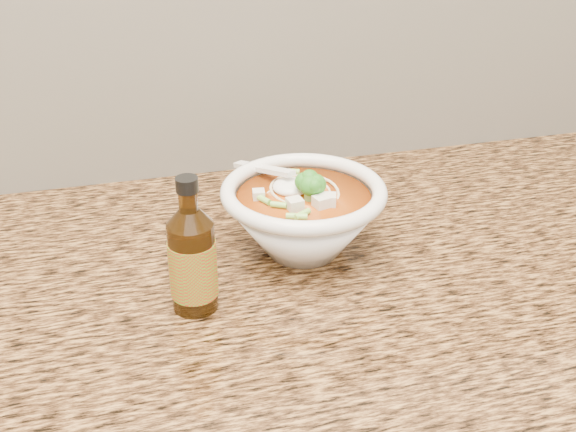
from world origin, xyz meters
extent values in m
cube|color=beige|center=(0.00, 1.99, 1.15)|extent=(4.00, 0.02, 0.50)
cube|color=#A1703B|center=(0.00, 1.68, 0.88)|extent=(4.00, 0.68, 0.04)
cylinder|color=white|center=(0.21, 1.71, 0.90)|extent=(0.09, 0.09, 0.01)
torus|color=white|center=(0.21, 1.71, 0.99)|extent=(0.21, 0.21, 0.02)
torus|color=beige|center=(0.19, 1.71, 0.98)|extent=(0.09, 0.09, 0.00)
torus|color=beige|center=(0.21, 1.72, 0.98)|extent=(0.06, 0.06, 0.00)
torus|color=beige|center=(0.23, 1.70, 0.97)|extent=(0.09, 0.09, 0.00)
torus|color=beige|center=(0.21, 1.71, 0.97)|extent=(0.06, 0.06, 0.00)
torus|color=beige|center=(0.21, 1.70, 0.97)|extent=(0.12, 0.12, 0.00)
torus|color=beige|center=(0.20, 1.70, 0.97)|extent=(0.12, 0.12, 0.00)
torus|color=beige|center=(0.21, 1.70, 0.97)|extent=(0.10, 0.10, 0.00)
torus|color=beige|center=(0.22, 1.72, 0.97)|extent=(0.08, 0.08, 0.00)
torus|color=beige|center=(0.21, 1.72, 0.96)|extent=(0.13, 0.13, 0.00)
cube|color=silver|center=(0.25, 1.67, 0.98)|extent=(0.02, 0.02, 0.02)
cube|color=silver|center=(0.19, 1.70, 0.98)|extent=(0.02, 0.02, 0.02)
cube|color=silver|center=(0.22, 1.70, 0.98)|extent=(0.02, 0.02, 0.01)
cube|color=silver|center=(0.19, 1.68, 0.98)|extent=(0.02, 0.02, 0.02)
cube|color=silver|center=(0.26, 1.70, 0.98)|extent=(0.02, 0.02, 0.02)
cube|color=silver|center=(0.22, 1.73, 0.98)|extent=(0.02, 0.02, 0.02)
ellipsoid|color=#196014|center=(0.22, 1.70, 1.00)|extent=(0.04, 0.04, 0.03)
cylinder|color=#8AD451|center=(0.19, 1.67, 0.98)|extent=(0.01, 0.02, 0.01)
cylinder|color=#8AD451|center=(0.19, 1.76, 0.98)|extent=(0.02, 0.01, 0.01)
cylinder|color=#8AD451|center=(0.17, 1.68, 0.98)|extent=(0.02, 0.02, 0.01)
cylinder|color=#8AD451|center=(0.16, 1.74, 0.98)|extent=(0.02, 0.02, 0.01)
cylinder|color=#8AD451|center=(0.18, 1.75, 0.98)|extent=(0.02, 0.02, 0.01)
ellipsoid|color=white|center=(0.20, 1.74, 0.98)|extent=(0.05, 0.05, 0.02)
cube|color=white|center=(0.18, 1.78, 0.99)|extent=(0.06, 0.10, 0.03)
cylinder|color=#3E2208|center=(0.06, 1.63, 0.95)|extent=(0.06, 0.06, 0.11)
cylinder|color=#3E2208|center=(0.06, 1.63, 1.04)|extent=(0.02, 0.02, 0.02)
cylinder|color=black|center=(0.06, 1.63, 1.05)|extent=(0.03, 0.03, 0.02)
cylinder|color=red|center=(0.06, 1.63, 0.95)|extent=(0.06, 0.06, 0.07)
camera|label=1|loc=(-0.01, 0.95, 1.38)|focal=45.00mm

